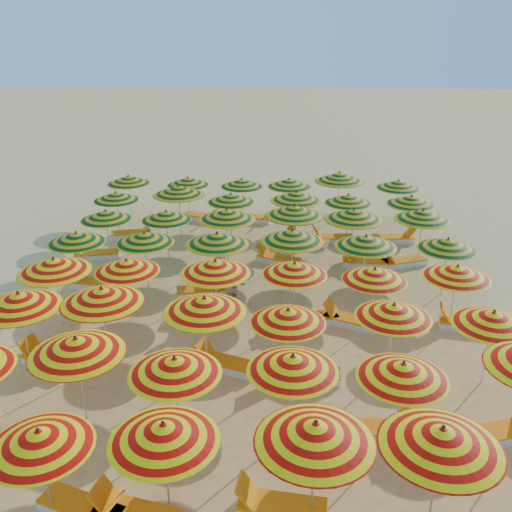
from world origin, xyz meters
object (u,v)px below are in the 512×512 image
(umbrella_25, at_px, (145,238))
(umbrella_26, at_px, (217,239))
(lounger_23, at_px, (201,217))
(lounger_24, at_px, (255,218))
(umbrella_33, at_px, (294,211))
(lounger_7, at_px, (226,364))
(umbrella_12, at_px, (19,300))
(umbrella_16, at_px, (394,311))
(lounger_6, at_px, (50,361))
(umbrella_42, at_px, (129,180))
(lounger_22, at_px, (394,238))
(lounger_20, at_px, (307,240))
(umbrella_38, at_px, (231,198))
(umbrella_1, at_px, (39,439))
(umbrella_10, at_px, (403,371))
(umbrella_4, at_px, (442,438))
(umbrella_22, at_px, (375,274))
(umbrella_18, at_px, (54,265))
(umbrella_29, at_px, (448,244))
(umbrella_8, at_px, (175,366))
(umbrella_39, at_px, (296,196))
(umbrella_20, at_px, (215,267))
(lounger_17, at_px, (364,262))
(umbrella_44, at_px, (242,183))
(umbrella_37, at_px, (179,190))
(lounger_10, at_px, (309,319))
(lounger_18, at_px, (403,262))
(umbrella_30, at_px, (106,215))
(lounger_2, at_px, (280,507))
(lounger_15, at_px, (96,254))
(umbrella_31, at_px, (166,215))
(umbrella_43, at_px, (188,181))
(umbrella_19, at_px, (127,266))
(lounger_5, at_px, (500,433))
(umbrella_2, at_px, (164,433))
(umbrella_28, at_px, (366,241))
(umbrella_7, at_px, (76,346))
(lounger_14, at_px, (203,291))
(umbrella_36, at_px, (116,196))
(umbrella_45, at_px, (289,183))
(umbrella_17, at_px, (493,319))
(umbrella_40, at_px, (348,199))
(umbrella_34, at_px, (354,214))
(lounger_4, at_px, (372,430))
(umbrella_13, at_px, (102,296))
(lounger_11, at_px, (350,320))
(umbrella_32, at_px, (227,214))
(lounger_0, at_px, (83,509))
(lounger_12, at_px, (466,324))
(umbrella_15, at_px, (288,316))
(lounger_8, at_px, (306,375))
(lounger_16, at_px, (278,259))
(beachgoer_b, at_px, (235,288))
(beachgoer_a, at_px, (218,258))
(umbrella_14, at_px, (205,305))

(umbrella_25, bearing_deg, umbrella_26, -6.68)
(lounger_23, relative_size, lounger_24, 1.00)
(umbrella_33, height_order, lounger_7, umbrella_33)
(umbrella_25, bearing_deg, umbrella_12, -113.02)
(umbrella_16, distance_m, lounger_6, 9.36)
(umbrella_42, xyz_separation_m, lounger_22, (11.85, -2.58, -1.70))
(lounger_20, bearing_deg, umbrella_38, 17.66)
(umbrella_1, relative_size, umbrella_10, 1.06)
(umbrella_4, xyz_separation_m, umbrella_22, (-0.06, 7.35, -0.26))
(umbrella_18, bearing_deg, umbrella_29, 12.28)
(umbrella_8, relative_size, umbrella_16, 0.86)
(umbrella_39, distance_m, umbrella_42, 8.14)
(umbrella_20, relative_size, lounger_17, 1.42)
(umbrella_44, bearing_deg, umbrella_37, -139.39)
(lounger_10, height_order, lounger_18, same)
(umbrella_22, distance_m, umbrella_30, 10.68)
(umbrella_25, bearing_deg, lounger_2, -64.22)
(lounger_6, xyz_separation_m, lounger_23, (2.58, 12.13, 0.00))
(umbrella_18, relative_size, lounger_15, 1.44)
(umbrella_31, distance_m, umbrella_43, 4.77)
(umbrella_25, xyz_separation_m, lounger_6, (-1.63, -4.96, -1.72))
(umbrella_19, xyz_separation_m, umbrella_31, (0.26, 4.94, -0.09))
(umbrella_44, bearing_deg, lounger_5, -64.93)
(lounger_17, bearing_deg, umbrella_8, 65.83)
(umbrella_2, distance_m, umbrella_28, 10.79)
(umbrella_7, height_order, umbrella_18, umbrella_7)
(umbrella_8, height_order, umbrella_30, umbrella_8)
(umbrella_39, xyz_separation_m, lounger_18, (4.09, -2.29, -1.85))
(umbrella_18, height_order, lounger_14, umbrella_18)
(umbrella_36, relative_size, umbrella_45, 0.82)
(umbrella_17, bearing_deg, lounger_5, -97.52)
(umbrella_40, bearing_deg, lounger_23, 160.17)
(umbrella_4, height_order, umbrella_34, umbrella_4)
(lounger_15, bearing_deg, lounger_6, 86.66)
(umbrella_10, height_order, lounger_4, umbrella_10)
(umbrella_7, height_order, umbrella_31, umbrella_7)
(umbrella_13, relative_size, lounger_11, 1.56)
(umbrella_32, distance_m, lounger_0, 12.33)
(umbrella_28, distance_m, lounger_4, 7.49)
(umbrella_33, distance_m, lounger_7, 7.87)
(umbrella_31, bearing_deg, umbrella_30, -175.62)
(lounger_15, bearing_deg, lounger_12, 148.29)
(lounger_18, relative_size, lounger_20, 1.00)
(umbrella_15, xyz_separation_m, lounger_17, (3.00, 7.35, -1.68))
(umbrella_1, height_order, lounger_15, umbrella_1)
(lounger_8, relative_size, lounger_16, 0.96)
(umbrella_10, bearing_deg, beachgoer_b, 124.11)
(lounger_0, xyz_separation_m, beachgoer_a, (1.49, 10.88, 0.57))
(umbrella_14, height_order, umbrella_16, umbrella_14)
(umbrella_33, height_order, umbrella_34, umbrella_33)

